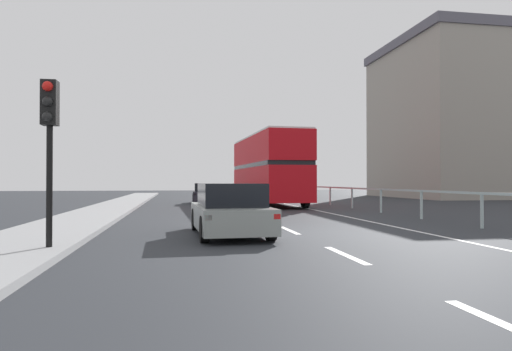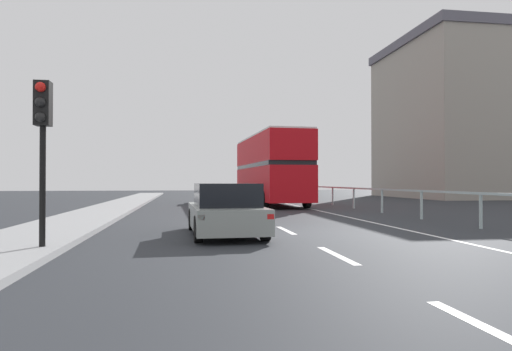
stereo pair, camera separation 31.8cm
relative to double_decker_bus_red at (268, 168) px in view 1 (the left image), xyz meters
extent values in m
cube|color=#292B30|center=(-2.25, -15.06, -2.31)|extent=(74.79, 120.00, 0.10)
cube|color=gray|center=(-8.89, -15.06, -2.19)|extent=(2.54, 80.00, 0.14)
cube|color=silver|center=(-2.25, -18.86, -2.26)|extent=(0.16, 2.18, 0.01)
cube|color=silver|center=(-2.25, -14.31, -2.26)|extent=(0.16, 2.18, 0.01)
cube|color=silver|center=(-2.25, -9.75, -2.26)|extent=(0.16, 2.18, 0.01)
cube|color=silver|center=(-2.25, -5.20, -2.26)|extent=(0.16, 2.18, 0.01)
cube|color=silver|center=(-2.25, -0.64, -2.26)|extent=(0.16, 2.18, 0.01)
cube|color=silver|center=(-2.25, 3.91, -2.26)|extent=(0.16, 2.18, 0.01)
cube|color=silver|center=(-2.25, 8.46, -2.26)|extent=(0.16, 2.18, 0.01)
cube|color=silver|center=(-2.25, 13.02, -2.26)|extent=(0.16, 2.18, 0.01)
cube|color=silver|center=(1.32, -6.06, -2.26)|extent=(0.12, 46.00, 0.01)
cube|color=#A8BBBB|center=(3.71, -6.06, -1.18)|extent=(0.08, 42.00, 0.08)
cylinder|color=#A8BBBB|center=(3.71, -14.81, -1.72)|extent=(0.10, 0.10, 1.08)
cylinder|color=#A8BBBB|center=(3.71, -11.31, -1.72)|extent=(0.10, 0.10, 1.08)
cylinder|color=#A8BBBB|center=(3.71, -7.81, -1.72)|extent=(0.10, 0.10, 1.08)
cylinder|color=#A8BBBB|center=(3.71, -4.31, -1.72)|extent=(0.10, 0.10, 1.08)
cylinder|color=#A8BBBB|center=(3.71, -0.81, -1.72)|extent=(0.10, 0.10, 1.08)
cylinder|color=#A8BBBB|center=(3.71, 2.69, -1.72)|extent=(0.10, 0.10, 1.08)
cylinder|color=#A8BBBB|center=(3.71, 6.19, -1.72)|extent=(0.10, 0.10, 1.08)
cylinder|color=#A8BBBB|center=(3.71, 9.69, -1.72)|extent=(0.10, 0.10, 1.08)
cylinder|color=#A8BBBB|center=(3.71, 13.19, -1.72)|extent=(0.10, 0.10, 1.08)
cube|color=gray|center=(24.16, 10.15, 4.42)|extent=(20.75, 13.33, 13.36)
cube|color=#55545F|center=(24.16, 10.15, 11.50)|extent=(21.17, 13.59, 0.80)
cube|color=red|center=(0.00, -0.01, -0.95)|extent=(2.92, 10.70, 1.93)
cube|color=black|center=(0.00, -0.01, 0.13)|extent=(2.93, 10.27, 0.24)
cube|color=red|center=(0.00, -0.01, 1.06)|extent=(2.92, 10.70, 1.60)
cube|color=silver|center=(0.00, -0.01, 1.91)|extent=(2.86, 10.48, 0.10)
cube|color=black|center=(-0.20, 5.27, -0.85)|extent=(2.26, 0.13, 1.35)
cube|color=yellow|center=(-0.20, 5.27, 1.46)|extent=(1.51, 0.10, 0.28)
cylinder|color=black|center=(-1.31, 3.85, -1.76)|extent=(0.32, 1.01, 1.00)
cylinder|color=black|center=(1.01, 3.94, -1.76)|extent=(0.32, 1.01, 1.00)
cylinder|color=black|center=(-1.01, -3.75, -1.76)|extent=(0.32, 1.01, 1.00)
cylinder|color=black|center=(1.30, -3.66, -1.76)|extent=(0.32, 1.01, 1.00)
cube|color=gray|center=(-4.13, -15.17, -1.77)|extent=(1.92, 4.26, 0.62)
cube|color=black|center=(-4.12, -15.38, -1.17)|extent=(1.64, 2.37, 0.59)
cube|color=red|center=(-4.84, -17.27, -1.62)|extent=(0.16, 0.07, 0.12)
cube|color=red|center=(-3.27, -17.21, -1.62)|extent=(0.16, 0.07, 0.12)
cylinder|color=black|center=(-4.98, -13.80, -1.94)|extent=(0.22, 0.65, 0.64)
cylinder|color=black|center=(-3.37, -13.74, -1.94)|extent=(0.22, 0.65, 0.64)
cylinder|color=black|center=(-4.88, -16.60, -1.94)|extent=(0.22, 0.65, 0.64)
cylinder|color=black|center=(-3.27, -16.54, -1.94)|extent=(0.22, 0.65, 0.64)
cylinder|color=black|center=(-8.03, -17.72, -0.46)|extent=(0.12, 0.12, 3.33)
cube|color=black|center=(-8.03, -17.72, 0.76)|extent=(0.30, 0.30, 0.90)
sphere|color=red|center=(-8.03, -17.89, 1.06)|extent=(0.20, 0.20, 0.20)
sphere|color=black|center=(-8.03, -17.89, 0.76)|extent=(0.20, 0.20, 0.20)
sphere|color=black|center=(-8.03, -17.89, 0.46)|extent=(0.20, 0.20, 0.20)
cube|color=#26252F|center=(-3.60, 2.24, -1.76)|extent=(1.95, 4.15, 0.64)
cube|color=black|center=(-3.61, 2.04, -1.19)|extent=(1.68, 2.30, 0.51)
cube|color=red|center=(-4.47, 0.24, -1.61)|extent=(0.16, 0.06, 0.12)
cube|color=red|center=(-2.84, 0.20, -1.61)|extent=(0.16, 0.06, 0.12)
cylinder|color=black|center=(-4.40, 3.62, -1.94)|extent=(0.22, 0.65, 0.64)
cylinder|color=black|center=(-2.73, 3.57, -1.94)|extent=(0.22, 0.65, 0.64)
cylinder|color=black|center=(-4.47, 0.91, -1.94)|extent=(0.22, 0.65, 0.64)
cylinder|color=black|center=(-2.80, 0.87, -1.94)|extent=(0.22, 0.65, 0.64)
camera|label=1|loc=(-5.51, -27.34, -0.81)|focal=31.81mm
camera|label=2|loc=(-5.20, -27.39, -0.81)|focal=31.81mm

